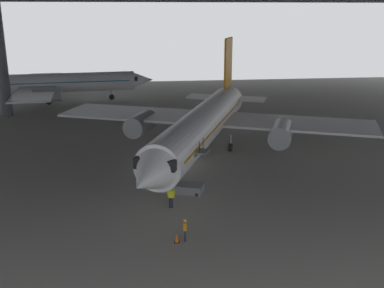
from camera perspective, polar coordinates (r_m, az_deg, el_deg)
name	(u,v)px	position (r m, az deg, el deg)	size (l,w,h in m)	color
ground_plane	(170,166)	(43.50, -2.84, -2.77)	(110.00, 110.00, 0.00)	gray
airplane_main	(204,123)	(45.66, 1.55, 2.67)	(34.45, 34.50, 11.32)	white
boarding_stairs	(182,183)	(37.12, -1.33, -5.03)	(4.39, 2.89, 4.63)	slate
crew_worker_near_nose	(185,228)	(29.41, -0.91, -10.74)	(0.25, 0.55, 1.58)	#232838
crew_worker_by_stairs	(171,196)	(34.03, -2.71, -6.67)	(0.54, 0.30, 1.70)	#232838
airplane_distant	(59,83)	(77.09, -16.64, 7.50)	(30.62, 29.68, 9.84)	white
traffic_cone_orange	(177,238)	(29.56, -1.96, -11.93)	(0.36, 0.36, 0.60)	black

